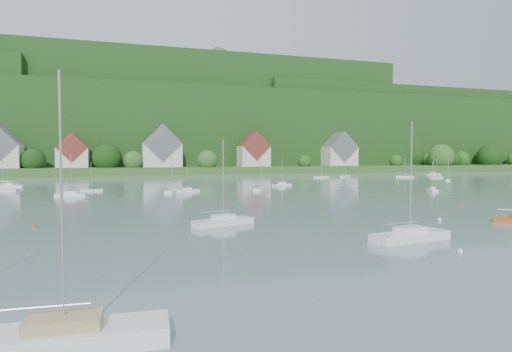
# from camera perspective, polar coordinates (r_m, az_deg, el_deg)

# --- Properties ---
(far_shore_strip) EXTENTS (600.00, 60.00, 3.00)m
(far_shore_strip) POSITION_cam_1_polar(r_m,az_deg,el_deg) (198.79, -14.04, 0.81)
(far_shore_strip) COLOR #2D5620
(far_shore_strip) RESTS_ON ground
(forested_ridge) EXTENTS (620.00, 181.22, 69.89)m
(forested_ridge) POSITION_cam_1_polar(r_m,az_deg,el_deg) (267.64, -14.85, 5.82)
(forested_ridge) COLOR #133912
(forested_ridge) RESTS_ON ground
(village_building_0) EXTENTS (14.00, 10.40, 16.00)m
(village_building_0) POSITION_cam_1_polar(r_m,az_deg,el_deg) (190.47, -30.61, 2.85)
(village_building_0) COLOR silver
(village_building_0) RESTS_ON far_shore_strip
(village_building_1) EXTENTS (12.00, 9.36, 14.00)m
(village_building_1) POSITION_cam_1_polar(r_m,az_deg,el_deg) (188.31, -23.04, 2.79)
(village_building_1) COLOR silver
(village_building_1) RESTS_ON far_shore_strip
(village_building_2) EXTENTS (16.00, 11.44, 18.00)m
(village_building_2) POSITION_cam_1_polar(r_m,az_deg,el_deg) (187.11, -12.33, 3.40)
(village_building_2) COLOR silver
(village_building_2) RESTS_ON far_shore_strip
(village_building_3) EXTENTS (13.00, 10.40, 15.50)m
(village_building_3) POSITION_cam_1_polar(r_m,az_deg,el_deg) (192.79, -0.33, 3.19)
(village_building_3) COLOR silver
(village_building_3) RESTS_ON far_shore_strip
(village_building_4) EXTENTS (15.00, 10.40, 16.50)m
(village_building_4) POSITION_cam_1_polar(r_m,az_deg,el_deg) (213.90, 10.98, 3.13)
(village_building_4) COLOR silver
(village_building_4) RESTS_ON far_shore_strip
(near_sailboat_2) EXTENTS (8.11, 2.63, 10.81)m
(near_sailboat_2) POSITION_cam_1_polar(r_m,az_deg,el_deg) (19.49, -23.98, -18.63)
(near_sailboat_2) COLOR white
(near_sailboat_2) RESTS_ON ground
(near_sailboat_3) EXTENTS (7.15, 4.07, 9.30)m
(near_sailboat_3) POSITION_cam_1_polar(r_m,az_deg,el_deg) (47.45, -4.34, -5.92)
(near_sailboat_3) COLOR white
(near_sailboat_3) RESTS_ON ground
(near_sailboat_4) EXTENTS (8.07, 3.50, 10.55)m
(near_sailboat_4) POSITION_cam_1_polar(r_m,az_deg,el_deg) (41.01, 19.69, -7.37)
(near_sailboat_4) COLOR white
(near_sailboat_4) RESTS_ON ground
(mooring_buoy_1) EXTENTS (0.40, 0.40, 0.40)m
(mooring_buoy_1) POSITION_cam_1_polar(r_m,az_deg,el_deg) (37.68, 25.35, -9.14)
(mooring_buoy_1) COLOR white
(mooring_buoy_1) RESTS_ON ground
(mooring_buoy_2) EXTENTS (0.42, 0.42, 0.42)m
(mooring_buoy_2) POSITION_cam_1_polar(r_m,az_deg,el_deg) (71.88, 25.50, -3.64)
(mooring_buoy_2) COLOR #EE4716
(mooring_buoy_2) RESTS_ON ground
(mooring_buoy_3) EXTENTS (0.42, 0.42, 0.42)m
(mooring_buoy_3) POSITION_cam_1_polar(r_m,az_deg,el_deg) (51.95, -27.23, -5.99)
(mooring_buoy_3) COLOR #EE4716
(mooring_buoy_3) RESTS_ON ground
(mooring_buoy_4) EXTENTS (0.47, 0.47, 0.47)m
(mooring_buoy_4) POSITION_cam_1_polar(r_m,az_deg,el_deg) (54.96, 23.10, -5.45)
(mooring_buoy_4) COLOR white
(mooring_buoy_4) RESTS_ON ground
(far_sailboat_cluster) EXTENTS (196.75, 70.83, 8.71)m
(far_sailboat_cluster) POSITION_cam_1_polar(r_m,az_deg,el_deg) (117.65, -10.92, -0.91)
(far_sailboat_cluster) COLOR white
(far_sailboat_cluster) RESTS_ON ground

